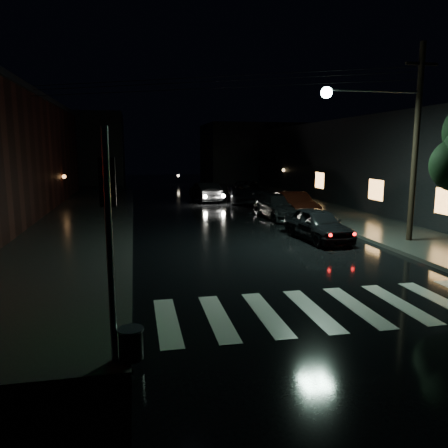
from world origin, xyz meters
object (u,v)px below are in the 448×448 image
parked_car_a (318,224)px  oncoming_car (205,192)px  parked_car_d (247,192)px  parked_car_b (294,205)px  parked_car_c (279,207)px

parked_car_a → oncoming_car: (-2.54, 15.25, 0.02)m
parked_car_d → oncoming_car: parked_car_d is taller
parked_car_a → parked_car_d: (0.39, 13.90, 0.09)m
parked_car_d → oncoming_car: (-2.94, 1.35, -0.07)m
parked_car_b → parked_car_d: bearing=94.8°
parked_car_b → parked_car_c: bearing=-170.5°
parked_car_c → oncoming_car: (-2.86, 9.06, 0.04)m
parked_car_a → parked_car_b: bearing=73.2°
parked_car_a → oncoming_car: 15.46m
parked_car_a → parked_car_d: parked_car_d is taller
parked_car_b → parked_car_a: bearing=-103.4°
oncoming_car → parked_car_d: bearing=149.7°
parked_car_a → parked_car_d: size_ratio=0.73×
parked_car_a → oncoming_car: size_ratio=0.94×
parked_car_c → parked_car_a: bearing=-96.3°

